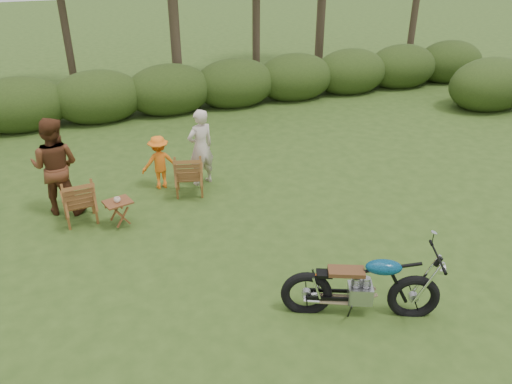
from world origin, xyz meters
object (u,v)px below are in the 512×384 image
object	(u,v)px
lawn_chair_left	(82,221)
adult_a	(203,183)
side_table	(119,213)
lawn_chair_right	(190,193)
motorcycle	(358,312)
child	(162,187)
adult_b	(64,210)
cup	(117,200)

from	to	relation	value
lawn_chair_left	adult_a	bearing A→B (deg)	-168.46
side_table	adult_a	size ratio (longest dim) A/B	0.30
lawn_chair_right	motorcycle	bearing A→B (deg)	121.84
motorcycle	child	world-z (taller)	motorcycle
adult_b	side_table	bearing A→B (deg)	157.99
cup	child	world-z (taller)	cup
motorcycle	cup	world-z (taller)	motorcycle
adult_a	adult_b	xyz separation A→B (m)	(-2.76, -0.20, 0.00)
motorcycle	lawn_chair_left	distance (m)	5.19
motorcycle	adult_a	distance (m)	4.76
adult_b	child	world-z (taller)	adult_b
lawn_chair_right	cup	distance (m)	1.75
adult_a	child	size ratio (longest dim) A/B	1.43
lawn_chair_right	side_table	world-z (taller)	side_table
lawn_chair_left	child	bearing A→B (deg)	-157.46
side_table	child	bearing A→B (deg)	51.70
lawn_chair_right	side_table	bearing A→B (deg)	42.50
lawn_chair_right	child	xyz separation A→B (m)	(-0.48, 0.49, 0.00)
adult_a	adult_b	distance (m)	2.77
lawn_chair_left	adult_b	size ratio (longest dim) A/B	0.49
side_table	adult_a	xyz separation A→B (m)	(1.83, 1.14, -0.24)
side_table	adult_b	world-z (taller)	adult_b
side_table	cup	bearing A→B (deg)	-96.39
motorcycle	side_table	size ratio (longest dim) A/B	4.14
adult_b	child	distance (m)	1.95
lawn_chair_left	child	distance (m)	1.84
motorcycle	cup	size ratio (longest dim) A/B	18.16
lawn_chair_right	cup	xyz separation A→B (m)	(-1.47, -0.79, 0.53)
cup	adult_b	size ratio (longest dim) A/B	0.06
lawn_chair_right	adult_a	distance (m)	0.52
motorcycle	side_table	bearing A→B (deg)	151.80
motorcycle	adult_a	world-z (taller)	adult_a
adult_a	child	distance (m)	0.85
side_table	adult_b	size ratio (longest dim) A/B	0.27
lawn_chair_right	cup	world-z (taller)	cup
side_table	cup	distance (m)	0.29
cup	adult_a	distance (m)	2.24
lawn_chair_left	adult_b	bearing A→B (deg)	-66.66
adult_a	child	bearing A→B (deg)	-25.20
side_table	cup	world-z (taller)	cup
lawn_chair_right	lawn_chair_left	size ratio (longest dim) A/B	1.00
side_table	cup	xyz separation A→B (m)	(-0.00, -0.03, 0.29)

